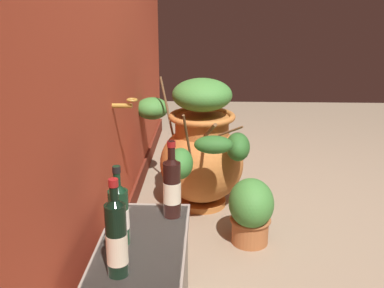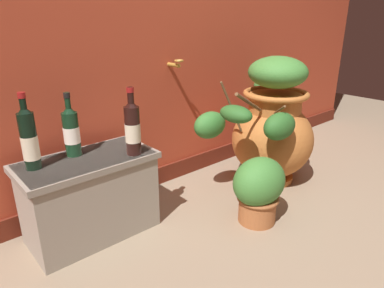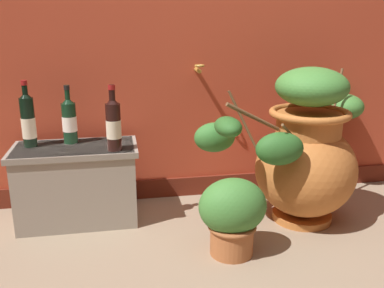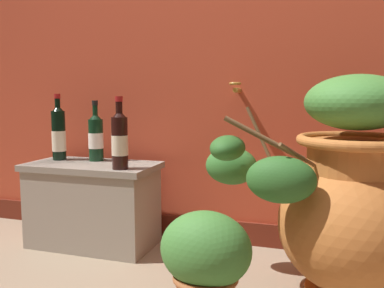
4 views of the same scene
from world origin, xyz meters
name	(u,v)px [view 3 (image 3 of 4)]	position (x,y,z in m)	size (l,w,h in m)	color
terracotta_urn	(305,152)	(0.51, 0.67, 0.38)	(1.09, 0.74, 0.82)	#C17033
stone_ledge	(77,182)	(-0.67, 0.86, 0.22)	(0.64, 0.33, 0.41)	#9E9384
wine_bottle_left	(69,119)	(-0.70, 0.95, 0.54)	(0.08, 0.08, 0.31)	black
wine_bottle_middle	(28,120)	(-0.90, 0.91, 0.55)	(0.07, 0.07, 0.34)	black
wine_bottle_right	(113,123)	(-0.47, 0.77, 0.55)	(0.07, 0.07, 0.33)	black
potted_shrub	(232,214)	(0.04, 0.39, 0.20)	(0.31, 0.24, 0.37)	#B26638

